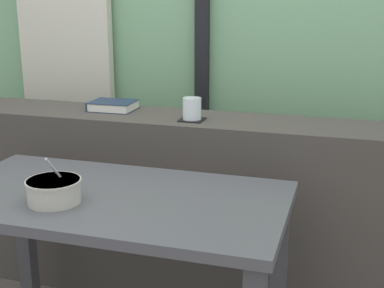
{
  "coord_description": "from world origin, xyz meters",
  "views": [
    {
      "loc": [
        0.69,
        -1.6,
        1.35
      ],
      "look_at": [
        0.1,
        0.35,
        0.78
      ],
      "focal_mm": 49.82,
      "sensor_mm": 36.0,
      "label": 1
    }
  ],
  "objects_px": {
    "breakfast_table": "(113,224)",
    "soup_bowl": "(54,191)",
    "closed_book": "(113,106)",
    "coaster_square": "(192,120)",
    "juice_glass": "(192,109)"
  },
  "relations": [
    {
      "from": "breakfast_table",
      "to": "juice_glass",
      "type": "distance_m",
      "value": 0.64
    },
    {
      "from": "closed_book",
      "to": "soup_bowl",
      "type": "bearing_deg",
      "value": -79.39
    },
    {
      "from": "soup_bowl",
      "to": "coaster_square",
      "type": "bearing_deg",
      "value": 68.43
    },
    {
      "from": "juice_glass",
      "to": "closed_book",
      "type": "xyz_separation_m",
      "value": [
        -0.41,
        0.1,
        -0.03
      ]
    },
    {
      "from": "breakfast_table",
      "to": "coaster_square",
      "type": "xyz_separation_m",
      "value": [
        0.12,
        0.56,
        0.26
      ]
    },
    {
      "from": "coaster_square",
      "to": "soup_bowl",
      "type": "bearing_deg",
      "value": -111.57
    },
    {
      "from": "breakfast_table",
      "to": "closed_book",
      "type": "height_order",
      "value": "closed_book"
    },
    {
      "from": "breakfast_table",
      "to": "closed_book",
      "type": "relative_size",
      "value": 5.9
    },
    {
      "from": "juice_glass",
      "to": "closed_book",
      "type": "bearing_deg",
      "value": 166.6
    },
    {
      "from": "soup_bowl",
      "to": "breakfast_table",
      "type": "bearing_deg",
      "value": 38.21
    },
    {
      "from": "breakfast_table",
      "to": "soup_bowl",
      "type": "distance_m",
      "value": 0.24
    },
    {
      "from": "breakfast_table",
      "to": "coaster_square",
      "type": "height_order",
      "value": "coaster_square"
    },
    {
      "from": "breakfast_table",
      "to": "soup_bowl",
      "type": "xyz_separation_m",
      "value": [
        -0.15,
        -0.12,
        0.15
      ]
    },
    {
      "from": "juice_glass",
      "to": "soup_bowl",
      "type": "bearing_deg",
      "value": -111.57
    },
    {
      "from": "breakfast_table",
      "to": "coaster_square",
      "type": "relative_size",
      "value": 11.88
    }
  ]
}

